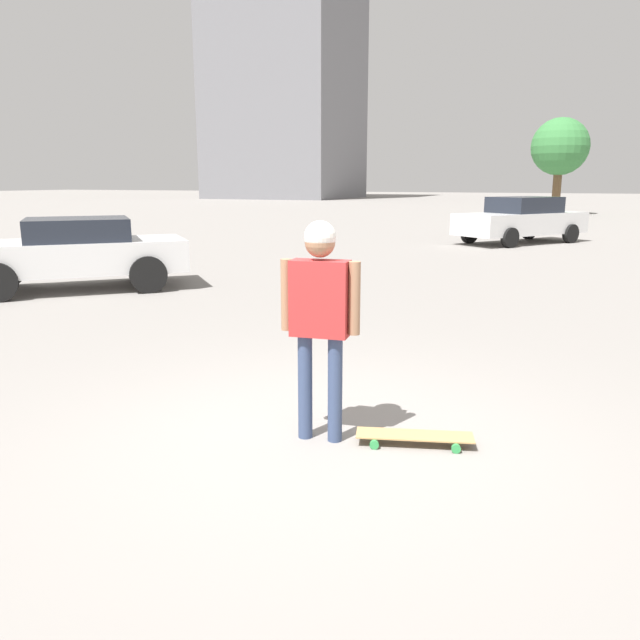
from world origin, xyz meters
TOP-DOWN VIEW (x-y plane):
  - ground_plane at (0.00, 0.00)m, footprint 220.00×220.00m
  - person at (0.00, 0.00)m, footprint 0.64×0.25m
  - skateboard at (0.74, 0.19)m, footprint 0.96×0.47m
  - car_parked_near at (-7.10, 4.78)m, footprint 4.16×4.08m
  - car_parked_far at (-0.09, 17.73)m, footprint 4.20×4.90m
  - building_block_distant at (-31.88, 65.49)m, footprint 15.32×15.05m
  - tree_distant at (0.11, 37.73)m, footprint 3.45×3.45m

SIDE VIEW (x-z plane):
  - ground_plane at x=0.00m, z-range 0.00..0.00m
  - skateboard at x=0.74m, z-range 0.03..0.11m
  - car_parked_near at x=-7.10m, z-range 0.05..1.42m
  - car_parked_far at x=-0.09m, z-range 0.02..1.56m
  - person at x=0.00m, z-range 0.25..2.02m
  - tree_distant at x=0.11m, z-range 1.14..6.98m
  - building_block_distant at x=-31.88m, z-range 0.00..32.75m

